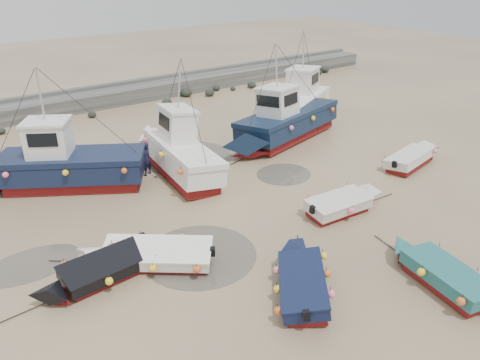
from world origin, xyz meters
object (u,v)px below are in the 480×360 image
object	(u,v)px
dinghy_0	(148,252)
cabin_boat_1	(175,150)
dinghy_4	(100,268)
cabin_boat_0	(60,164)
dinghy_1	(305,277)
person	(147,175)
dinghy_2	(440,270)
dinghy_3	(414,156)
cabin_boat_3	(302,100)
cabin_boat_2	(284,122)
dinghy_5	(344,201)

from	to	relation	value
dinghy_0	cabin_boat_1	world-z (taller)	cabin_boat_1
dinghy_4	cabin_boat_0	xyz separation A→B (m)	(1.34, 8.69, 0.78)
dinghy_1	person	xyz separation A→B (m)	(-0.11, 12.37, -0.55)
dinghy_2	person	xyz separation A→B (m)	(-4.35, 14.98, -0.55)
dinghy_2	person	world-z (taller)	dinghy_2
dinghy_3	cabin_boat_3	bearing A→B (deg)	164.76
cabin_boat_1	dinghy_0	bearing A→B (deg)	-119.80
dinghy_2	cabin_boat_0	size ratio (longest dim) A/B	0.59
dinghy_0	dinghy_3	bearing A→B (deg)	-52.40
cabin_boat_2	cabin_boat_0	bearing A→B (deg)	69.43
dinghy_5	cabin_boat_2	xyz separation A→B (m)	(3.99, 8.85, 0.74)
cabin_boat_2	cabin_boat_1	bearing A→B (deg)	78.53
dinghy_2	dinghy_4	world-z (taller)	same
cabin_boat_0	cabin_boat_3	size ratio (longest dim) A/B	1.04
cabin_boat_1	cabin_boat_2	xyz separation A→B (m)	(8.12, 0.36, -0.06)
cabin_boat_2	dinghy_5	bearing A→B (deg)	141.76
cabin_boat_2	dinghy_3	bearing A→B (deg)	-169.09
dinghy_5	cabin_boat_1	size ratio (longest dim) A/B	0.56
dinghy_2	dinghy_3	bearing A→B (deg)	50.71
cabin_boat_0	person	world-z (taller)	cabin_boat_0
dinghy_0	cabin_boat_3	xyz separation A→B (m)	(17.61, 10.22, 0.82)
cabin_boat_2	person	distance (m)	9.64
dinghy_3	dinghy_5	world-z (taller)	same
dinghy_3	dinghy_5	distance (m)	7.57
dinghy_0	cabin_boat_3	size ratio (longest dim) A/B	0.61
cabin_boat_3	cabin_boat_2	bearing A→B (deg)	-82.37
cabin_boat_1	dinghy_1	bearing A→B (deg)	-89.77
dinghy_1	cabin_boat_3	size ratio (longest dim) A/B	0.54
dinghy_1	dinghy_5	xyz separation A→B (m)	(5.45, 3.12, 0.01)
cabin_boat_3	person	distance (m)	14.24
dinghy_0	dinghy_5	bearing A→B (deg)	-61.60
dinghy_2	dinghy_5	xyz separation A→B (m)	(1.20, 5.73, 0.01)
dinghy_2	cabin_boat_0	xyz separation A→B (m)	(-8.55, 16.17, 0.78)
dinghy_3	dinghy_5	bearing A→B (deg)	-89.38
dinghy_5	cabin_boat_1	world-z (taller)	cabin_boat_1
dinghy_1	cabin_boat_3	bearing A→B (deg)	86.36
dinghy_4	cabin_boat_3	bearing A→B (deg)	-66.70
dinghy_2	cabin_boat_3	size ratio (longest dim) A/B	0.61
cabin_boat_0	cabin_boat_1	distance (m)	5.94
dinghy_0	cabin_boat_3	world-z (taller)	cabin_boat_3
cabin_boat_0	dinghy_0	bearing A→B (deg)	-145.09
cabin_boat_2	person	bearing A→B (deg)	73.60
dinghy_4	person	distance (m)	9.34
dinghy_0	dinghy_1	distance (m)	6.05
dinghy_0	cabin_boat_1	size ratio (longest dim) A/B	0.58
dinghy_4	cabin_boat_3	distance (m)	21.95
dinghy_5	cabin_boat_3	size ratio (longest dim) A/B	0.59
dinghy_1	cabin_boat_0	size ratio (longest dim) A/B	0.52
dinghy_1	person	size ratio (longest dim) A/B	2.60
dinghy_0	person	distance (m)	8.49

